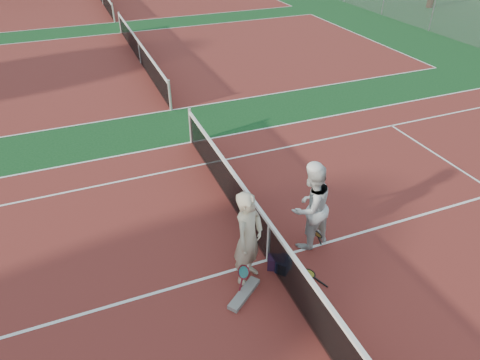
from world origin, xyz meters
The scene contains 15 objects.
ground centered at (0.00, 0.00, 0.00)m, with size 130.00×130.00×0.00m, color #103D19.
court_main centered at (0.00, 0.00, 0.00)m, with size 23.77×10.97×0.01m, color maroon.
court_far_a centered at (0.00, 13.50, 0.00)m, with size 23.77×10.97×0.01m, color maroon.
court_far_b centered at (0.00, 27.00, 0.00)m, with size 23.77×10.97×0.01m, color maroon.
net_main centered at (0.00, 0.00, 0.51)m, with size 0.10×10.98×1.02m, color black, non-canonical shape.
net_far_a centered at (0.00, 13.50, 0.51)m, with size 0.10×10.98×1.02m, color black, non-canonical shape.
player_a centered at (-0.56, -0.27, 1.00)m, with size 0.73×0.48×2.01m, color beige.
player_b centered at (1.01, 0.17, 0.98)m, with size 0.96×0.74×1.97m, color silver.
racket_red centered at (-0.75, -0.52, 0.28)m, with size 0.27×0.27×0.56m, color maroon, non-canonical shape.
racket_black_held centered at (1.08, -0.08, 0.27)m, with size 0.30×0.27×0.55m, color black, non-canonical shape.
racket_spare centered at (0.59, -0.67, 0.01)m, with size 0.60×0.27×0.03m, color black, non-canonical shape.
sports_bag_navy centered at (0.18, -0.36, 0.14)m, with size 0.34×0.24×0.27m, color black.
sports_bag_purple centered at (0.07, -0.26, 0.14)m, with size 0.34×0.24×0.28m, color black.
net_cover_canvas centered at (-0.81, -0.69, 0.05)m, with size 0.87×0.20×0.09m, color slate.
water_bottle centered at (0.30, -0.39, 0.15)m, with size 0.09×0.09×0.30m, color silver.
Camera 1 is at (-2.93, -5.75, 6.28)m, focal length 32.00 mm.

